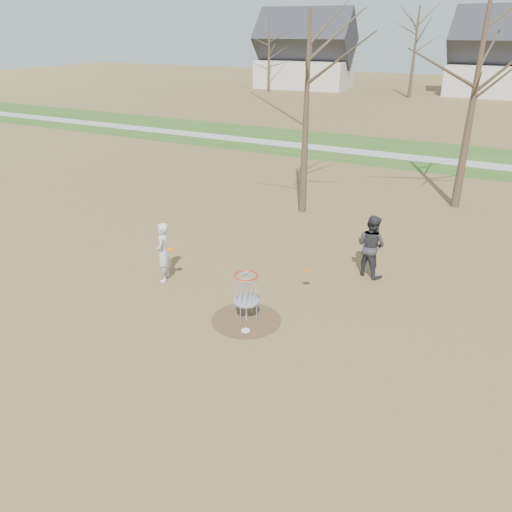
# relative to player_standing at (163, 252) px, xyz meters

# --- Properties ---
(ground) EXTENTS (160.00, 160.00, 0.00)m
(ground) POSITION_rel_player_standing_xyz_m (3.23, -0.87, -0.90)
(ground) COLOR brown
(ground) RESTS_ON ground
(green_band) EXTENTS (160.00, 8.00, 0.01)m
(green_band) POSITION_rel_player_standing_xyz_m (3.23, 20.13, -0.89)
(green_band) COLOR #2D5119
(green_band) RESTS_ON ground
(footpath) EXTENTS (160.00, 1.50, 0.01)m
(footpath) POSITION_rel_player_standing_xyz_m (3.23, 19.13, -0.88)
(footpath) COLOR #9E9E99
(footpath) RESTS_ON green_band
(dirt_circle) EXTENTS (1.80, 1.80, 0.01)m
(dirt_circle) POSITION_rel_player_standing_xyz_m (3.23, -0.87, -0.89)
(dirt_circle) COLOR #47331E
(dirt_circle) RESTS_ON ground
(player_standing) EXTENTS (0.66, 0.77, 1.79)m
(player_standing) POSITION_rel_player_standing_xyz_m (0.00, 0.00, 0.00)
(player_standing) COLOR silver
(player_standing) RESTS_ON ground
(player_throwing) EXTENTS (1.11, 0.98, 1.91)m
(player_throwing) POSITION_rel_player_standing_xyz_m (5.28, 3.14, 0.06)
(player_throwing) COLOR #2F2F33
(player_throwing) RESTS_ON ground
(disc_grounded) EXTENTS (0.22, 0.22, 0.02)m
(disc_grounded) POSITION_rel_player_standing_xyz_m (3.47, -1.34, -0.88)
(disc_grounded) COLOR silver
(disc_grounded) RESTS_ON dirt_circle
(discs_in_play) EXTENTS (3.94, 1.51, 0.45)m
(discs_in_play) POSITION_rel_player_standing_xyz_m (2.34, 0.52, 0.03)
(discs_in_play) COLOR orange
(discs_in_play) RESTS_ON ground
(disc_golf_basket) EXTENTS (0.64, 0.64, 1.35)m
(disc_golf_basket) POSITION_rel_player_standing_xyz_m (3.23, -0.87, 0.02)
(disc_golf_basket) COLOR #9EA3AD
(disc_golf_basket) RESTS_ON ground
(bare_trees) EXTENTS (52.62, 44.98, 9.00)m
(bare_trees) POSITION_rel_player_standing_xyz_m (5.01, 34.91, 4.45)
(bare_trees) COLOR #382B1E
(bare_trees) RESTS_ON ground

